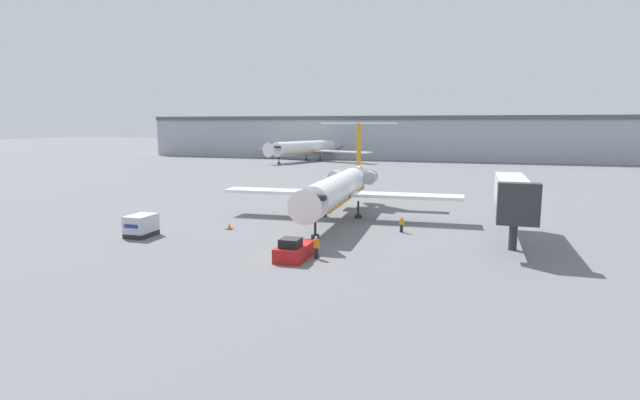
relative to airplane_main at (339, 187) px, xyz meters
The scene contains 10 objects.
ground_plane 18.49m from the airplane_main, 88.08° to the right, with size 600.00×600.00×0.00m, color slate.
terminal_building 101.92m from the airplane_main, 89.66° to the left, with size 180.00×16.80×13.12m.
airplane_main is the anchor object (origin of this frame).
pushback_tug 18.00m from the airplane_main, 86.93° to the right, with size 2.20×4.38×1.86m.
luggage_cart 21.70m from the airplane_main, 137.75° to the right, with size 2.09×2.98×2.10m.
worker_near_tug 17.63m from the airplane_main, 81.26° to the right, with size 0.40×0.26×1.84m.
worker_by_wing 9.88m from the airplane_main, 33.99° to the right, with size 0.40×0.24×1.62m.
traffic_cone_left 13.40m from the airplane_main, 135.95° to the right, with size 0.64×0.64×0.70m.
airplane_parked_far_left 90.37m from the airplane_main, 110.13° to the left, with size 38.35×35.49×10.98m.
jet_bridge 19.22m from the airplane_main, 20.34° to the right, with size 3.20×14.14×6.19m.
Camera 1 is at (13.75, -36.39, 10.79)m, focal length 28.00 mm.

